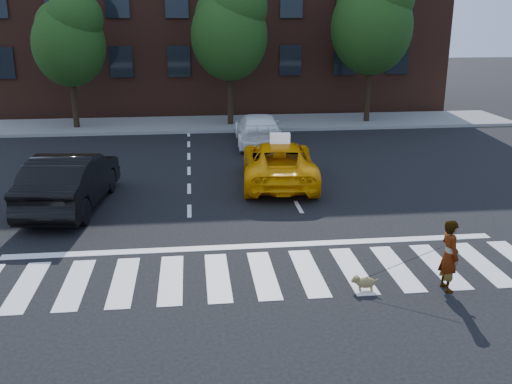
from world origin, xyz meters
TOP-DOWN VIEW (x-y plane):
  - ground at (0.00, 0.00)m, footprint 120.00×120.00m
  - crosswalk at (0.00, 0.00)m, footprint 13.00×2.40m
  - stop_line at (0.00, 1.60)m, footprint 12.00×0.30m
  - sidewalk_far at (0.00, 17.50)m, footprint 30.00×4.00m
  - building at (0.00, 25.00)m, footprint 26.00×10.00m
  - tree_left at (-6.97, 17.00)m, footprint 3.39×3.38m
  - tree_mid at (0.53, 17.00)m, footprint 3.69×3.69m
  - tree_right at (7.53, 17.00)m, footprint 4.00×4.00m
  - taxi at (1.40, 7.00)m, footprint 2.78×5.23m
  - black_sedan at (-5.00, 5.16)m, footprint 2.26×5.14m
  - white_suv at (1.40, 12.70)m, footprint 2.08×4.76m
  - woman at (3.66, -1.10)m, footprint 0.39×0.57m
  - dog at (1.95, -0.96)m, footprint 0.55×0.30m
  - taxi_sign at (1.40, 6.80)m, footprint 0.67×0.34m

SIDE VIEW (x-z plane):
  - ground at x=0.00m, z-range 0.00..0.00m
  - crosswalk at x=0.00m, z-range 0.00..0.01m
  - stop_line at x=0.00m, z-range 0.00..0.01m
  - sidewalk_far at x=0.00m, z-range 0.00..0.15m
  - dog at x=1.95m, z-range 0.03..0.34m
  - white_suv at x=1.40m, z-range 0.00..1.36m
  - taxi at x=1.40m, z-range 0.00..1.40m
  - woman at x=3.66m, z-range 0.00..1.52m
  - black_sedan at x=-5.00m, z-range 0.00..1.64m
  - taxi_sign at x=1.40m, z-range 1.40..1.72m
  - tree_left at x=-6.97m, z-range 1.19..7.69m
  - tree_mid at x=0.53m, z-range 1.30..8.40m
  - tree_right at x=7.53m, z-range 1.41..9.11m
  - building at x=0.00m, z-range 0.00..12.00m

